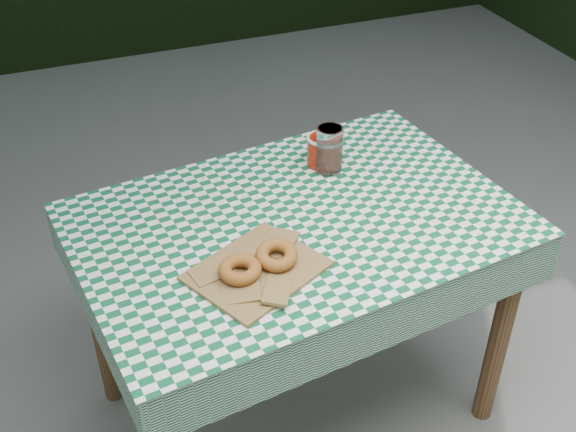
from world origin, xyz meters
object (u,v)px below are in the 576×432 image
object	(u,v)px
coffee_mug	(321,151)
drinking_glass	(329,149)
paper_bag	(257,270)
table	(296,321)

from	to	relation	value
coffee_mug	drinking_glass	xyz separation A→B (m)	(0.01, -0.04, 0.02)
paper_bag	drinking_glass	distance (m)	0.51
table	drinking_glass	world-z (taller)	drinking_glass
table	coffee_mug	world-z (taller)	coffee_mug
table	paper_bag	world-z (taller)	paper_bag
paper_bag	drinking_glass	world-z (taller)	drinking_glass
table	coffee_mug	size ratio (longest dim) A/B	6.87
table	coffee_mug	bearing A→B (deg)	46.50
table	paper_bag	size ratio (longest dim) A/B	3.80
paper_bag	coffee_mug	size ratio (longest dim) A/B	1.81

